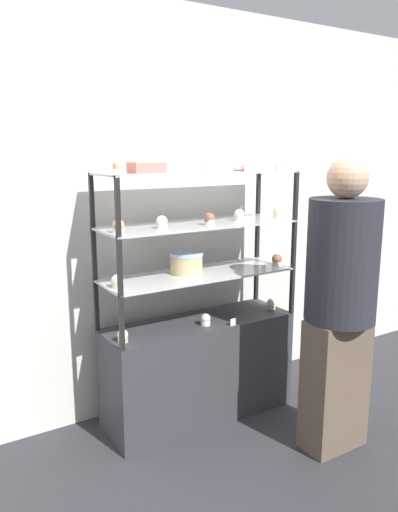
{
  "coord_description": "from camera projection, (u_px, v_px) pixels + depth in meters",
  "views": [
    {
      "loc": [
        -1.58,
        -2.54,
        1.7
      ],
      "look_at": [
        0.0,
        0.0,
        1.07
      ],
      "focal_mm": 35.0,
      "sensor_mm": 36.0,
      "label": 1
    }
  ],
  "objects": [
    {
      "name": "cupcake_0",
      "position": [
        123.0,
        336.0,
        2.79
      ],
      "size": [
        0.06,
        0.06,
        0.07
      ],
      "color": "#CCB28C",
      "rests_on": "display_base"
    },
    {
      "name": "price_tag_0",
      "position": [
        233.0,
        322.0,
        3.06
      ],
      "size": [
        0.04,
        0.0,
        0.04
      ],
      "color": "white",
      "rests_on": "display_base"
    },
    {
      "name": "cupcake_7",
      "position": [
        209.0,
        219.0,
        2.94
      ],
      "size": [
        0.07,
        0.07,
        0.07
      ],
      "color": "beige",
      "rests_on": "display_riser_middle"
    },
    {
      "name": "donut_glazed",
      "position": [
        241.0,
        168.0,
        3.08
      ],
      "size": [
        0.12,
        0.12,
        0.04
      ],
      "color": "#EFB2BC",
      "rests_on": "display_riser_upper"
    },
    {
      "name": "display_base",
      "position": [
        199.0,
        369.0,
        3.21
      ],
      "size": [
        1.23,
        0.4,
        0.65
      ],
      "color": "#333338",
      "rests_on": "ground_plane"
    },
    {
      "name": "cupcake_2",
      "position": [
        271.0,
        304.0,
        3.38
      ],
      "size": [
        0.06,
        0.06,
        0.07
      ],
      "color": "#CCB28C",
      "rests_on": "display_base"
    },
    {
      "name": "cupcake_3",
      "position": [
        117.0,
        282.0,
        2.75
      ],
      "size": [
        0.07,
        0.07,
        0.07
      ],
      "color": "#CCB28C",
      "rests_on": "display_riser_lower"
    },
    {
      "name": "price_tag_1",
      "position": [
        263.0,
        268.0,
        3.11
      ],
      "size": [
        0.04,
        0.0,
        0.04
      ],
      "color": "white",
      "rests_on": "display_riser_lower"
    },
    {
      "name": "customer_figure",
      "position": [
        340.0,
        300.0,
        2.75
      ],
      "size": [
        0.39,
        0.39,
        1.67
      ],
      "color": "brown",
      "rests_on": "ground_plane"
    },
    {
      "name": "cupcake_11",
      "position": [
        208.0,
        166.0,
        2.88
      ],
      "size": [
        0.06,
        0.06,
        0.07
      ],
      "color": "beige",
      "rests_on": "display_riser_upper"
    },
    {
      "name": "display_riser_middle",
      "position": [
        199.0,
        227.0,
        3.02
      ],
      "size": [
        1.23,
        0.4,
        0.31
      ],
      "color": "black",
      "rests_on": "display_riser_lower"
    },
    {
      "name": "display_riser_lower",
      "position": [
        199.0,
        277.0,
        3.08
      ],
      "size": [
        1.23,
        0.4,
        0.31
      ],
      "color": "black",
      "rests_on": "display_base"
    },
    {
      "name": "price_tag_3",
      "position": [
        252.0,
        168.0,
        2.93
      ],
      "size": [
        0.04,
        0.0,
        0.04
      ],
      "color": "white",
      "rests_on": "display_riser_upper"
    },
    {
      "name": "sheet_cake_frosted",
      "position": [
        146.0,
        167.0,
        2.78
      ],
      "size": [
        0.19,
        0.14,
        0.06
      ],
      "color": "#C66660",
      "rests_on": "display_riser_upper"
    },
    {
      "name": "cupcake_6",
      "position": [
        162.0,
        223.0,
        2.81
      ],
      "size": [
        0.07,
        0.07,
        0.07
      ],
      "color": "beige",
      "rests_on": "display_riser_middle"
    },
    {
      "name": "display_riser_upper",
      "position": [
        199.0,
        175.0,
        2.96
      ],
      "size": [
        1.23,
        0.4,
        0.31
      ],
      "color": "black",
      "rests_on": "display_riser_middle"
    },
    {
      "name": "cupcake_10",
      "position": [
        118.0,
        168.0,
        2.59
      ],
      "size": [
        0.06,
        0.06,
        0.07
      ],
      "color": "white",
      "rests_on": "display_riser_upper"
    },
    {
      "name": "price_tag_2",
      "position": [
        211.0,
        224.0,
        2.85
      ],
      "size": [
        0.04,
        0.0,
        0.04
      ],
      "color": "white",
      "rests_on": "display_riser_middle"
    },
    {
      "name": "cupcake_8",
      "position": [
        239.0,
        215.0,
        3.12
      ],
      "size": [
        0.07,
        0.07,
        0.07
      ],
      "color": "beige",
      "rests_on": "display_riser_middle"
    },
    {
      "name": "cupcake_4",
      "position": [
        277.0,
        260.0,
        3.29
      ],
      "size": [
        0.07,
        0.07,
        0.07
      ],
      "color": "beige",
      "rests_on": "display_riser_lower"
    },
    {
      "name": "back_wall",
      "position": [
        172.0,
        212.0,
        3.3
      ],
      "size": [
        8.0,
        0.05,
        2.6
      ],
      "color": "silver",
      "rests_on": "ground_plane"
    },
    {
      "name": "cupcake_9",
      "position": [
        278.0,
        213.0,
        3.23
      ],
      "size": [
        0.07,
        0.07,
        0.07
      ],
      "color": "white",
      "rests_on": "display_riser_middle"
    },
    {
      "name": "cupcake_5",
      "position": [
        118.0,
        227.0,
        2.65
      ],
      "size": [
        0.07,
        0.07,
        0.07
      ],
      "color": "white",
      "rests_on": "display_riser_middle"
    },
    {
      "name": "ground_plane",
      "position": [
        199.0,
        414.0,
        3.28
      ],
      "size": [
        20.0,
        20.0,
        0.0
      ],
      "primitive_type": "plane",
      "color": "#2D2D33"
    },
    {
      "name": "layer_cake_centerpiece",
      "position": [
        186.0,
        263.0,
        3.07
      ],
      "size": [
        0.2,
        0.2,
        0.13
      ],
      "color": "#DBBC84",
      "rests_on": "display_riser_lower"
    },
    {
      "name": "cupcake_12",
      "position": [
        248.0,
        165.0,
        3.01
      ],
      "size": [
        0.06,
        0.06,
        0.07
      ],
      "color": "beige",
      "rests_on": "display_riser_upper"
    },
    {
      "name": "cupcake_13",
      "position": [
        279.0,
        164.0,
        3.16
      ],
      "size": [
        0.06,
        0.06,
        0.07
      ],
      "color": "#CCB28C",
      "rests_on": "display_riser_upper"
    },
    {
      "name": "cupcake_1",
      "position": [
        206.0,
        320.0,
        3.06
      ],
      "size": [
        0.06,
        0.06,
        0.07
      ],
      "color": "white",
      "rests_on": "display_base"
    }
  ]
}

